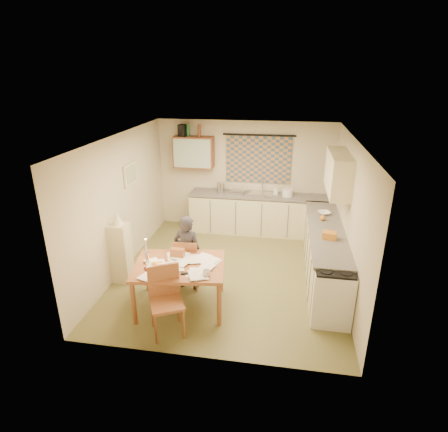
% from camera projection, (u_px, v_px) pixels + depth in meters
% --- Properties ---
extents(floor, '(4.00, 4.50, 0.02)m').
position_uv_depth(floor, '(230.00, 273.00, 7.00)').
color(floor, brown).
rests_on(floor, ground).
extents(ceiling, '(4.00, 4.50, 0.02)m').
position_uv_depth(ceiling, '(230.00, 137.00, 6.07)').
color(ceiling, white).
rests_on(ceiling, floor).
extents(wall_back, '(4.00, 0.02, 2.50)m').
position_uv_depth(wall_back, '(245.00, 176.00, 8.61)').
color(wall_back, beige).
rests_on(wall_back, floor).
extents(wall_front, '(4.00, 0.02, 2.50)m').
position_uv_depth(wall_front, '(201.00, 275.00, 4.46)').
color(wall_front, beige).
rests_on(wall_front, floor).
extents(wall_left, '(0.02, 4.50, 2.50)m').
position_uv_depth(wall_left, '(122.00, 203.00, 6.85)').
color(wall_left, beige).
rests_on(wall_left, floor).
extents(wall_right, '(0.02, 4.50, 2.50)m').
position_uv_depth(wall_right, '(349.00, 217.00, 6.22)').
color(wall_right, beige).
rests_on(wall_right, floor).
extents(window_blind, '(1.45, 0.03, 1.05)m').
position_uv_depth(window_blind, '(258.00, 160.00, 8.38)').
color(window_blind, '#324F67').
rests_on(window_blind, wall_back).
extents(curtain_rod, '(1.60, 0.04, 0.04)m').
position_uv_depth(curtain_rod, '(259.00, 135.00, 8.16)').
color(curtain_rod, black).
rests_on(curtain_rod, wall_back).
extents(wall_cabinet, '(0.90, 0.34, 0.70)m').
position_uv_depth(wall_cabinet, '(194.00, 152.00, 8.42)').
color(wall_cabinet, brown).
rests_on(wall_cabinet, wall_back).
extents(wall_cabinet_glass, '(0.84, 0.02, 0.64)m').
position_uv_depth(wall_cabinet_glass, '(192.00, 154.00, 8.26)').
color(wall_cabinet_glass, '#99B2A5').
rests_on(wall_cabinet_glass, wall_back).
extents(upper_cabinet_right, '(0.34, 1.30, 0.70)m').
position_uv_depth(upper_cabinet_right, '(338.00, 173.00, 6.54)').
color(upper_cabinet_right, beige).
rests_on(upper_cabinet_right, wall_right).
extents(framed_print, '(0.04, 0.50, 0.40)m').
position_uv_depth(framed_print, '(130.00, 174.00, 7.04)').
color(framed_print, beige).
rests_on(framed_print, wall_left).
extents(print_canvas, '(0.01, 0.42, 0.32)m').
position_uv_depth(print_canvas, '(131.00, 174.00, 7.04)').
color(print_canvas, beige).
rests_on(print_canvas, wall_left).
extents(counter_back, '(3.30, 0.62, 0.92)m').
position_uv_depth(counter_back, '(262.00, 214.00, 8.55)').
color(counter_back, beige).
rests_on(counter_back, floor).
extents(counter_right, '(0.62, 2.95, 0.92)m').
position_uv_depth(counter_right, '(324.00, 252.00, 6.78)').
color(counter_right, beige).
rests_on(counter_right, floor).
extents(stove, '(0.57, 0.57, 0.89)m').
position_uv_depth(stove, '(332.00, 294.00, 5.52)').
color(stove, white).
rests_on(stove, floor).
extents(sink, '(0.65, 0.57, 0.10)m').
position_uv_depth(sink, '(261.00, 196.00, 8.40)').
color(sink, silver).
rests_on(sink, counter_back).
extents(tap, '(0.03, 0.03, 0.28)m').
position_uv_depth(tap, '(262.00, 186.00, 8.49)').
color(tap, silver).
rests_on(tap, counter_back).
extents(dish_rack, '(0.40, 0.36, 0.06)m').
position_uv_depth(dish_rack, '(237.00, 192.00, 8.45)').
color(dish_rack, silver).
rests_on(dish_rack, counter_back).
extents(kettle, '(0.22, 0.22, 0.24)m').
position_uv_depth(kettle, '(221.00, 187.00, 8.48)').
color(kettle, silver).
rests_on(kettle, counter_back).
extents(mixing_bowl, '(0.27, 0.27, 0.16)m').
position_uv_depth(mixing_bowl, '(288.00, 192.00, 8.26)').
color(mixing_bowl, white).
rests_on(mixing_bowl, counter_back).
extents(soap_bottle, '(0.11, 0.11, 0.19)m').
position_uv_depth(soap_bottle, '(276.00, 191.00, 8.34)').
color(soap_bottle, white).
rests_on(soap_bottle, counter_back).
extents(bowl, '(0.39, 0.39, 0.06)m').
position_uv_depth(bowl, '(324.00, 213.00, 7.23)').
color(bowl, white).
rests_on(bowl, counter_right).
extents(orange_bag, '(0.25, 0.21, 0.12)m').
position_uv_depth(orange_bag, '(330.00, 235.00, 6.18)').
color(orange_bag, orange).
rests_on(orange_bag, counter_right).
extents(fruit_orange, '(0.10, 0.10, 0.10)m').
position_uv_depth(fruit_orange, '(323.00, 218.00, 6.93)').
color(fruit_orange, orange).
rests_on(fruit_orange, counter_right).
extents(speaker, '(0.20, 0.23, 0.26)m').
position_uv_depth(speaker, '(183.00, 130.00, 8.28)').
color(speaker, black).
rests_on(speaker, wall_cabinet).
extents(bottle_green, '(0.07, 0.07, 0.26)m').
position_uv_depth(bottle_green, '(188.00, 130.00, 8.26)').
color(bottle_green, '#195926').
rests_on(bottle_green, wall_cabinet).
extents(bottle_brown, '(0.08, 0.08, 0.26)m').
position_uv_depth(bottle_brown, '(199.00, 131.00, 8.22)').
color(bottle_brown, brown).
rests_on(bottle_brown, wall_cabinet).
extents(dining_table, '(1.50, 1.23, 0.75)m').
position_uv_depth(dining_table, '(180.00, 285.00, 5.87)').
color(dining_table, brown).
rests_on(dining_table, floor).
extents(chair_far, '(0.42, 0.42, 0.91)m').
position_uv_depth(chair_far, '(188.00, 271.00, 6.47)').
color(chair_far, brown).
rests_on(chair_far, floor).
extents(chair_near, '(0.60, 0.60, 1.00)m').
position_uv_depth(chair_near, '(167.00, 313.00, 5.31)').
color(chair_near, brown).
rests_on(chair_near, floor).
extents(person, '(0.57, 0.44, 1.33)m').
position_uv_depth(person, '(188.00, 253.00, 6.29)').
color(person, black).
rests_on(person, floor).
extents(shelf_stand, '(0.32, 0.30, 1.09)m').
position_uv_depth(shelf_stand, '(121.00, 253.00, 6.54)').
color(shelf_stand, beige).
rests_on(shelf_stand, floor).
extents(lampshade, '(0.20, 0.20, 0.22)m').
position_uv_depth(lampshade, '(117.00, 218.00, 6.30)').
color(lampshade, beige).
rests_on(lampshade, shelf_stand).
extents(letter_rack, '(0.23, 0.12, 0.16)m').
position_uv_depth(letter_rack, '(178.00, 253.00, 5.91)').
color(letter_rack, brown).
rests_on(letter_rack, dining_table).
extents(mug, '(0.19, 0.19, 0.09)m').
position_uv_depth(mug, '(206.00, 273.00, 5.40)').
color(mug, white).
rests_on(mug, dining_table).
extents(magazine, '(0.42, 0.42, 0.02)m').
position_uv_depth(magazine, '(146.00, 272.00, 5.51)').
color(magazine, maroon).
rests_on(magazine, dining_table).
extents(book, '(0.30, 0.32, 0.02)m').
position_uv_depth(book, '(151.00, 266.00, 5.67)').
color(book, orange).
rests_on(book, dining_table).
extents(orange_box, '(0.14, 0.12, 0.04)m').
position_uv_depth(orange_box, '(156.00, 273.00, 5.46)').
color(orange_box, orange).
rests_on(orange_box, dining_table).
extents(eyeglasses, '(0.14, 0.08, 0.02)m').
position_uv_depth(eyeglasses, '(185.00, 274.00, 5.46)').
color(eyeglasses, black).
rests_on(eyeglasses, dining_table).
extents(candle_holder, '(0.07, 0.07, 0.18)m').
position_uv_depth(candle_holder, '(147.00, 257.00, 5.75)').
color(candle_holder, silver).
rests_on(candle_holder, dining_table).
extents(candle, '(0.03, 0.03, 0.22)m').
position_uv_depth(candle, '(146.00, 246.00, 5.68)').
color(candle, white).
rests_on(candle, dining_table).
extents(candle_flame, '(0.02, 0.02, 0.02)m').
position_uv_depth(candle_flame, '(146.00, 239.00, 5.62)').
color(candle_flame, '#FFCC66').
rests_on(candle_flame, dining_table).
extents(papers, '(1.22, 1.06, 0.03)m').
position_uv_depth(papers, '(183.00, 264.00, 5.70)').
color(papers, white).
rests_on(papers, dining_table).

